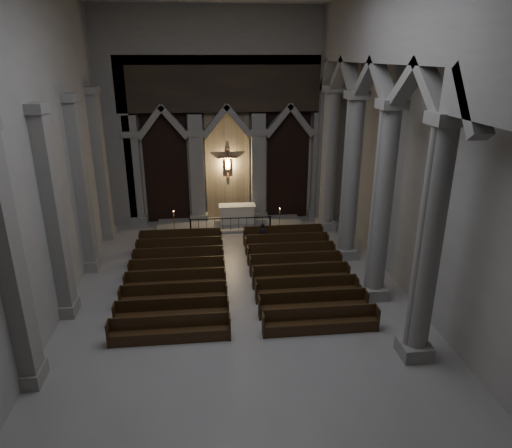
# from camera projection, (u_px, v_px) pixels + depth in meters

# --- Properties ---
(room) EXTENTS (24.00, 24.10, 12.00)m
(room) POSITION_uv_depth(u_px,v_px,m) (243.00, 119.00, 14.50)
(room) COLOR gray
(room) RESTS_ON ground
(sanctuary_wall) EXTENTS (14.00, 0.77, 12.00)m
(sanctuary_wall) POSITION_uv_depth(u_px,v_px,m) (227.00, 110.00, 25.59)
(sanctuary_wall) COLOR gray
(sanctuary_wall) RESTS_ON ground
(right_arcade) EXTENTS (1.00, 24.00, 12.00)m
(right_arcade) POSITION_uv_depth(u_px,v_px,m) (394.00, 105.00, 16.21)
(right_arcade) COLOR gray
(right_arcade) RESTS_ON ground
(left_pilasters) EXTENTS (0.60, 13.00, 8.03)m
(left_pilasters) POSITION_uv_depth(u_px,v_px,m) (70.00, 203.00, 18.37)
(left_pilasters) COLOR gray
(left_pilasters) RESTS_ON ground
(sanctuary_step) EXTENTS (8.50, 2.60, 0.15)m
(sanctuary_step) POSITION_uv_depth(u_px,v_px,m) (230.00, 224.00, 27.00)
(sanctuary_step) COLOR gray
(sanctuary_step) RESTS_ON ground
(altar) EXTENTS (2.14, 0.86, 1.08)m
(altar) POSITION_uv_depth(u_px,v_px,m) (237.00, 214.00, 26.94)
(altar) COLOR beige
(altar) RESTS_ON sanctuary_step
(altar_rail) EXTENTS (4.60, 0.09, 0.90)m
(altar_rail) POSITION_uv_depth(u_px,v_px,m) (231.00, 223.00, 25.77)
(altar_rail) COLOR black
(altar_rail) RESTS_ON ground
(candle_stand_left) EXTENTS (0.26, 0.26, 1.52)m
(candle_stand_left) POSITION_uv_depth(u_px,v_px,m) (175.00, 230.00, 25.21)
(candle_stand_left) COLOR #B18936
(candle_stand_left) RESTS_ON ground
(candle_stand_right) EXTENTS (0.24, 0.24, 1.45)m
(candle_stand_right) POSITION_uv_depth(u_px,v_px,m) (279.00, 226.00, 25.90)
(candle_stand_right) COLOR #B18936
(candle_stand_right) RESTS_ON ground
(pews) EXTENTS (9.66, 8.91, 0.95)m
(pews) POSITION_uv_depth(u_px,v_px,m) (238.00, 275.00, 20.24)
(pews) COLOR black
(pews) RESTS_ON ground
(worshipper) EXTENTS (0.51, 0.43, 1.18)m
(worshipper) POSITION_uv_depth(u_px,v_px,m) (263.00, 234.00, 24.09)
(worshipper) COLOR black
(worshipper) RESTS_ON ground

